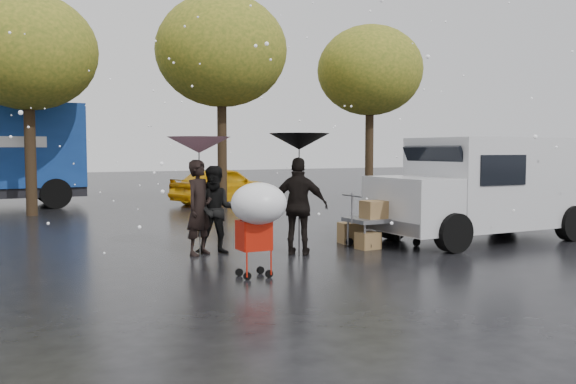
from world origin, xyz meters
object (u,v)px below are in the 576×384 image
vendor_cart (387,210)px  white_van (488,186)px  yellow_taxi (223,185)px  shopping_cart (258,209)px  person_black (299,206)px  person_pink (200,208)px

vendor_cart → white_van: white_van is taller
yellow_taxi → white_van: bearing=171.9°
shopping_cart → yellow_taxi: (4.10, 12.19, -0.39)m
person_black → white_van: 4.54m
person_pink → white_van: white_van is taller
person_pink → person_black: (1.65, -0.82, 0.02)m
vendor_cart → yellow_taxi: 10.47m
yellow_taxi → person_pink: bearing=138.2°
person_pink → shopping_cart: person_pink is taller
person_black → white_van: size_ratio=0.37×
person_black → white_van: (4.53, -0.17, 0.25)m
vendor_cart → shopping_cart: shopping_cart is taller
person_black → shopping_cart: bearing=81.3°
person_black → yellow_taxi: (2.54, 10.59, -0.23)m
white_van → yellow_taxi: white_van is taller
shopping_cart → white_van: size_ratio=0.30×
person_pink → vendor_cart: size_ratio=1.16×
white_van → person_black: bearing=177.8°
white_van → yellow_taxi: (-1.99, 10.76, -0.49)m
white_van → yellow_taxi: size_ratio=1.25×
person_pink → shopping_cart: bearing=-120.5°
person_black → shopping_cart: size_ratio=1.24×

